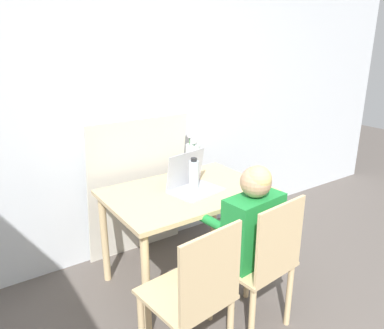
{
  "coord_description": "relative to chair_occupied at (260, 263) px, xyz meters",
  "views": [
    {
      "loc": [
        -1.18,
        -0.43,
        1.7
      ],
      "look_at": [
        0.17,
        1.56,
        0.89
      ],
      "focal_mm": 35.0,
      "sensor_mm": 36.0,
      "label": 1
    }
  ],
  "objects": [
    {
      "name": "wall_back",
      "position": [
        -0.21,
        1.32,
        0.79
      ],
      "size": [
        6.4,
        0.05,
        2.5
      ],
      "color": "silver",
      "rests_on": "ground_plane"
    },
    {
      "name": "person_seated",
      "position": [
        -0.01,
        0.11,
        0.19
      ],
      "size": [
        0.4,
        0.45,
        1.04
      ],
      "rotation": [
        0.0,
        0.0,
        3.24
      ],
      "color": "#1E8438",
      "rests_on": "ground_plane"
    },
    {
      "name": "chair_spare",
      "position": [
        -0.49,
        -0.03,
        0.0
      ],
      "size": [
        0.44,
        0.44,
        0.88
      ],
      "rotation": [
        0.0,
        0.0,
        3.25
      ],
      "color": "#D6B784",
      "rests_on": "ground_plane"
    },
    {
      "name": "cardboard_panel",
      "position": [
        -0.19,
        1.18,
        0.11
      ],
      "size": [
        0.82,
        0.18,
        1.15
      ],
      "color": "silver",
      "rests_on": "ground_plane"
    },
    {
      "name": "chair_occupied",
      "position": [
        0.0,
        0.0,
        0.0
      ],
      "size": [
        0.44,
        0.44,
        0.88
      ],
      "rotation": [
        0.0,
        0.0,
        3.24
      ],
      "color": "#D6B784",
      "rests_on": "ground_plane"
    },
    {
      "name": "laptop",
      "position": [
        -0.04,
        0.65,
        0.31
      ],
      "size": [
        0.37,
        0.31,
        0.26
      ],
      "rotation": [
        0.0,
        0.0,
        0.19
      ],
      "color": "#B2B2B7",
      "rests_on": "dining_table"
    },
    {
      "name": "flower_vase",
      "position": [
        0.14,
        0.9,
        0.38
      ],
      "size": [
        0.11,
        0.11,
        0.32
      ],
      "color": "silver",
      "rests_on": "dining_table"
    },
    {
      "name": "dining_table",
      "position": [
        -0.08,
        0.66,
        0.16
      ],
      "size": [
        1.08,
        0.74,
        0.71
      ],
      "color": "#D6B784",
      "rests_on": "ground_plane"
    },
    {
      "name": "water_bottle",
      "position": [
        -0.04,
        0.63,
        0.36
      ],
      "size": [
        0.07,
        0.07,
        0.24
      ],
      "color": "silver",
      "rests_on": "dining_table"
    }
  ]
}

